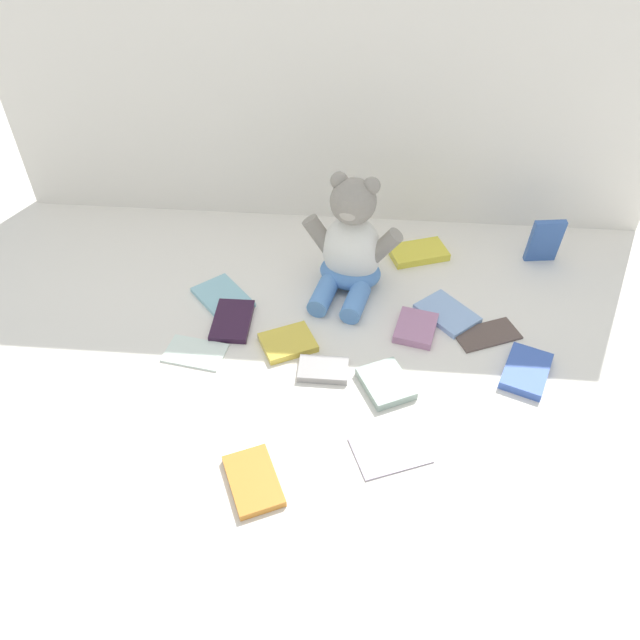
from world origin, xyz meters
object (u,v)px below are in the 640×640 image
(book_case_3, at_px, (416,328))
(book_case_12, at_px, (253,481))
(book_case_11, at_px, (223,297))
(book_case_7, at_px, (288,342))
(book_case_6, at_px, (323,370))
(book_case_9, at_px, (232,321))
(book_case_4, at_px, (447,313))
(book_case_2, at_px, (545,241))
(book_case_10, at_px, (386,383))
(teddy_bear, at_px, (351,248))
(book_case_8, at_px, (487,334))
(book_case_5, at_px, (418,253))
(book_case_1, at_px, (390,450))
(book_case_13, at_px, (195,352))
(book_case_0, at_px, (526,371))

(book_case_3, bearing_deg, book_case_12, -112.88)
(book_case_11, bearing_deg, book_case_7, 99.22)
(book_case_6, bearing_deg, book_case_9, -121.36)
(book_case_4, xyz_separation_m, book_case_6, (-0.26, -0.20, 0.00))
(book_case_2, relative_size, book_case_6, 1.16)
(book_case_4, bearing_deg, book_case_10, 16.30)
(book_case_3, xyz_separation_m, book_case_10, (-0.06, -0.17, 0.00))
(teddy_bear, xyz_separation_m, book_case_8, (0.31, -0.15, -0.10))
(book_case_7, relative_size, book_case_11, 0.79)
(book_case_5, xyz_separation_m, book_case_11, (-0.46, -0.21, -0.00))
(book_case_1, height_order, book_case_2, book_case_2)
(book_case_7, distance_m, book_case_12, 0.34)
(book_case_3, distance_m, book_case_13, 0.48)
(book_case_4, bearing_deg, book_case_13, -25.19)
(book_case_12, bearing_deg, book_case_2, -156.39)
(book_case_4, bearing_deg, book_case_0, 89.38)
(book_case_5, xyz_separation_m, book_case_6, (-0.21, -0.42, -0.00))
(book_case_5, relative_size, book_case_12, 1.11)
(book_case_3, bearing_deg, book_case_5, 99.76)
(book_case_4, relative_size, book_case_11, 0.93)
(book_case_6, distance_m, book_case_12, 0.29)
(teddy_bear, height_order, book_case_13, teddy_bear)
(book_case_3, bearing_deg, book_case_6, -131.50)
(teddy_bear, relative_size, book_case_10, 2.63)
(teddy_bear, relative_size, book_case_1, 2.13)
(book_case_3, bearing_deg, teddy_bear, 147.74)
(book_case_2, height_order, book_case_4, book_case_2)
(teddy_bear, bearing_deg, book_case_5, 49.75)
(book_case_2, xyz_separation_m, book_case_11, (-0.76, -0.21, -0.05))
(book_case_12, bearing_deg, book_case_9, -99.37)
(book_case_11, bearing_deg, book_case_4, 136.75)
(book_case_1, relative_size, book_case_13, 1.05)
(book_case_10, bearing_deg, book_case_3, 42.22)
(book_case_5, xyz_separation_m, book_case_8, (0.14, -0.28, -0.00))
(book_case_6, bearing_deg, book_case_10, 77.61)
(book_case_1, xyz_separation_m, book_case_6, (-0.14, 0.18, 0.00))
(book_case_4, distance_m, book_case_13, 0.56)
(book_case_8, bearing_deg, book_case_4, 30.98)
(teddy_bear, bearing_deg, book_case_12, -91.13)
(book_case_0, distance_m, book_case_12, 0.59)
(book_case_5, relative_size, book_case_8, 1.01)
(book_case_7, bearing_deg, teddy_bear, -55.77)
(book_case_5, xyz_separation_m, book_case_12, (-0.31, -0.69, -0.00))
(book_case_1, bearing_deg, book_case_12, 87.93)
(book_case_7, height_order, book_case_9, book_case_7)
(book_case_1, bearing_deg, teddy_bear, -10.66)
(book_case_2, distance_m, book_case_13, 0.88)
(book_case_2, relative_size, book_case_7, 1.08)
(teddy_bear, relative_size, book_case_8, 2.04)
(book_case_9, bearing_deg, book_case_12, 105.10)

